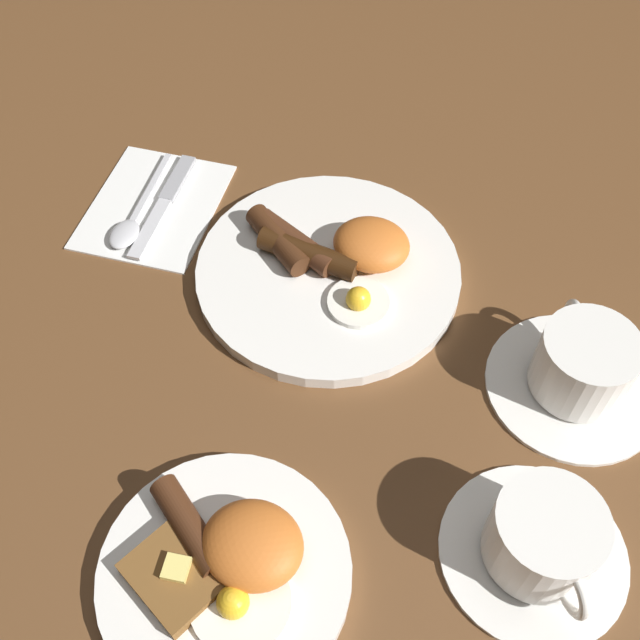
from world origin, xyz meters
The scene contains 8 objects.
ground_plane centered at (0.00, 0.00, 0.00)m, with size 3.00×3.00×0.00m, color brown.
breakfast_plate_near centered at (0.00, 0.00, 0.01)m, with size 0.28×0.28×0.05m.
breakfast_plate_far centered at (-0.03, 0.33, 0.02)m, with size 0.21×0.21×0.05m.
teacup_near centered at (-0.27, 0.05, 0.03)m, with size 0.17×0.17×0.07m.
teacup_far centered at (-0.26, 0.22, 0.03)m, with size 0.16×0.16×0.07m.
napkin centered at (0.22, -0.03, 0.00)m, with size 0.14×0.17×0.01m, color white.
knife centered at (0.21, -0.04, 0.01)m, with size 0.03×0.17×0.01m.
spoon centered at (0.23, 0.01, 0.01)m, with size 0.04×0.16×0.01m.
Camera 1 is at (-0.17, 0.48, 0.62)m, focal length 42.00 mm.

